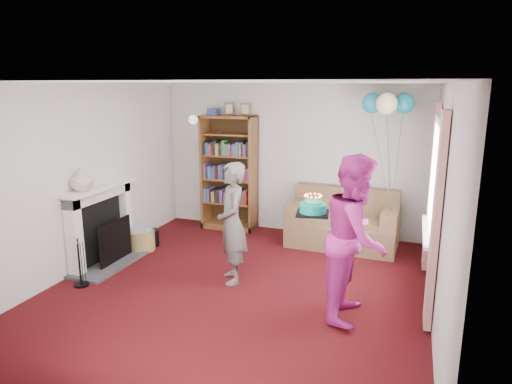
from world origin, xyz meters
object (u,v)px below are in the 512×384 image
at_px(sofa, 343,224).
at_px(bookcase, 230,174).
at_px(birthday_cake, 313,208).
at_px(person_striped, 232,223).
at_px(person_magenta, 356,237).

bearing_deg(sofa, bookcase, 176.16).
relative_size(sofa, birthday_cake, 4.70).
relative_size(person_striped, person_magenta, 0.87).
bearing_deg(birthday_cake, bookcase, 129.79).
height_order(bookcase, person_magenta, bookcase).
relative_size(person_magenta, birthday_cake, 5.05).
relative_size(bookcase, person_striped, 1.41).
distance_m(sofa, person_striped, 2.23).
distance_m(bookcase, sofa, 2.14).
bearing_deg(bookcase, sofa, -6.57).
height_order(bookcase, person_striped, bookcase).
height_order(sofa, birthday_cake, birthday_cake).
xyz_separation_m(bookcase, person_striped, (0.89, -2.10, -0.19)).
distance_m(person_striped, birthday_cake, 1.17).
bearing_deg(person_magenta, person_striped, 78.21).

